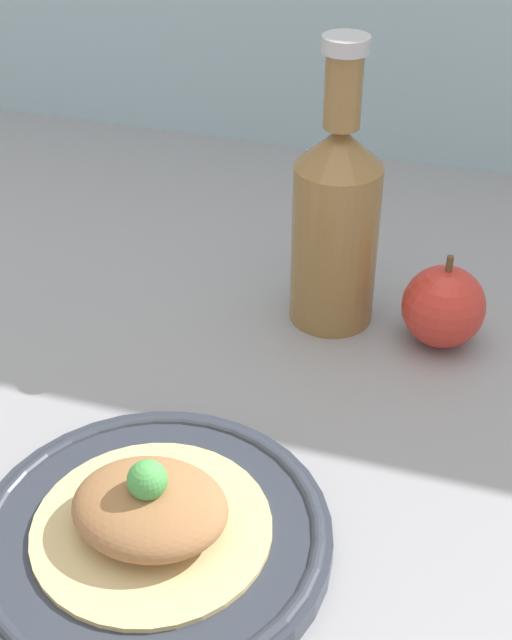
{
  "coord_description": "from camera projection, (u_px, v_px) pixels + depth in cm",
  "views": [
    {
      "loc": [
        17.08,
        -47.3,
        45.54
      ],
      "look_at": [
        1.27,
        2.92,
        8.79
      ],
      "focal_mm": 50.0,
      "sensor_mm": 36.0,
      "label": 1
    }
  ],
  "objects": [
    {
      "name": "cider_bottle",
      "position": [
        336.0,
        219.0,
        0.75
      ],
      "size": [
        7.4,
        7.4,
        25.12
      ],
      "color": "olive",
      "rests_on": "ground_plane"
    },
    {
      "name": "ground_plane",
      "position": [
        229.0,
        453.0,
        0.68
      ],
      "size": [
        180.0,
        110.0,
        4.0
      ],
      "primitive_type": "cube",
      "color": "gray"
    },
    {
      "name": "plated_food",
      "position": [
        150.0,
        511.0,
        0.56
      ],
      "size": [
        15.56,
        15.56,
        5.76
      ],
      "color": "#D6BC7F",
      "rests_on": "plate"
    },
    {
      "name": "apple",
      "position": [
        443.0,
        306.0,
        0.75
      ],
      "size": [
        7.09,
        7.09,
        8.45
      ],
      "color": "red",
      "rests_on": "ground_plane"
    },
    {
      "name": "plate",
      "position": [
        153.0,
        536.0,
        0.58
      ],
      "size": [
        23.38,
        23.38,
        1.96
      ],
      "color": "#2D333D",
      "rests_on": "ground_plane"
    }
  ]
}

